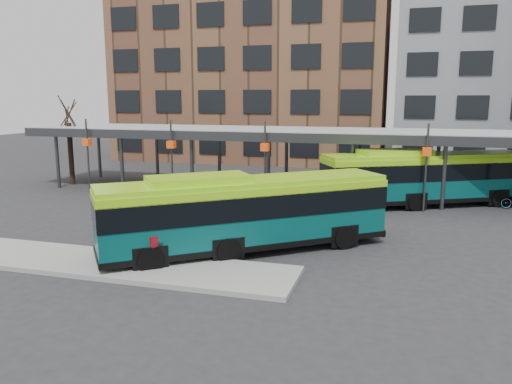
% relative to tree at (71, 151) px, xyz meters
% --- Properties ---
extents(ground, '(120.00, 120.00, 0.00)m').
position_rel_tree_xyz_m(ground, '(18.00, -12.00, -2.43)').
color(ground, '#28282B').
rests_on(ground, ground).
extents(boarding_island, '(14.00, 3.00, 0.18)m').
position_rel_tree_xyz_m(boarding_island, '(12.50, -15.00, -2.34)').
color(boarding_island, gray).
rests_on(boarding_island, ground).
extents(canopy, '(40.00, 6.53, 4.80)m').
position_rel_tree_xyz_m(canopy, '(17.94, 0.87, 1.47)').
color(canopy, '#999B9E').
rests_on(canopy, ground).
extents(tree, '(1.64, 1.64, 5.60)m').
position_rel_tree_xyz_m(tree, '(0.00, 0.00, 0.00)').
color(tree, black).
rests_on(tree, ground).
extents(building_brick, '(26.00, 14.00, 22.00)m').
position_rel_tree_xyz_m(building_brick, '(8.00, 20.00, 8.57)').
color(building_brick, brown).
rests_on(building_brick, ground).
extents(bus_front, '(10.76, 9.13, 3.22)m').
position_rel_tree_xyz_m(bus_front, '(16.76, -11.86, -0.75)').
color(bus_front, '#064A49').
rests_on(bus_front, ground).
extents(bus_rear, '(11.75, 7.80, 3.29)m').
position_rel_tree_xyz_m(bus_rear, '(24.05, -0.60, -0.72)').
color(bus_rear, '#064A49').
rests_on(bus_rear, ground).
extents(pedestrian, '(0.61, 0.67, 1.53)m').
position_rel_tree_xyz_m(pedestrian, '(14.50, -15.03, -1.48)').
color(pedestrian, black).
rests_on(pedestrian, boarding_island).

